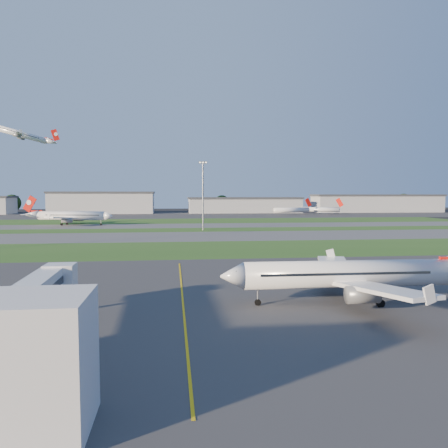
{
  "coord_description": "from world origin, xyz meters",
  "views": [
    {
      "loc": [
        3.89,
        -55.61,
        13.84
      ],
      "look_at": [
        15.19,
        41.51,
        7.0
      ],
      "focal_mm": 35.0,
      "sensor_mm": 36.0,
      "label": 1
    }
  ],
  "objects": [
    {
      "name": "tree_mid_east",
      "position": [
        40.0,
        269.0,
        6.81
      ],
      "size": [
        11.55,
        11.55,
        12.6
      ],
      "color": "black",
      "rests_on": "ground"
    },
    {
      "name": "taxiway_b",
      "position": [
        0.0,
        132.0,
        0.01
      ],
      "size": [
        300.0,
        26.0,
        0.01
      ],
      "primitive_type": "cube",
      "color": "#515154",
      "rests_on": "ground"
    },
    {
      "name": "grass_strip_a",
      "position": [
        0.0,
        52.0,
        0.01
      ],
      "size": [
        300.0,
        34.0,
        0.01
      ],
      "primitive_type": "cube",
      "color": "#2D541C",
      "rests_on": "ground"
    },
    {
      "name": "tree_mid_west",
      "position": [
        -20.0,
        266.0,
        5.84
      ],
      "size": [
        9.9,
        9.9,
        10.8
      ],
      "color": "black",
      "rests_on": "ground"
    },
    {
      "name": "airliner_parked",
      "position": [
        26.1,
        -3.53,
        3.65
      ],
      "size": [
        33.28,
        28.26,
        10.39
      ],
      "rotation": [
        0.0,
        0.0,
        -0.01
      ],
      "color": "white",
      "rests_on": "ground"
    },
    {
      "name": "ground",
      "position": [
        0.0,
        0.0,
        0.0
      ],
      "size": [
        700.0,
        700.0,
        0.0
      ],
      "primitive_type": "plane",
      "color": "black",
      "rests_on": "ground"
    },
    {
      "name": "tree_east",
      "position": [
        115.0,
        267.0,
        6.16
      ],
      "size": [
        10.45,
        10.45,
        11.4
      ],
      "color": "black",
      "rests_on": "ground"
    },
    {
      "name": "mini_jet_near",
      "position": [
        79.66,
        218.05,
        3.28
      ],
      "size": [
        27.77,
        10.94,
        9.48
      ],
      "rotation": [
        0.0,
        0.0,
        0.31
      ],
      "color": "white",
      "rests_on": "ground"
    },
    {
      "name": "apron_far",
      "position": [
        0.0,
        225.0,
        0.01
      ],
      "size": [
        400.0,
        80.0,
        0.01
      ],
      "primitive_type": "cube",
      "color": "#333335",
      "rests_on": "ground"
    },
    {
      "name": "taxiway_a",
      "position": [
        0.0,
        85.0,
        0.01
      ],
      "size": [
        300.0,
        32.0,
        0.01
      ],
      "primitive_type": "cube",
      "color": "#515154",
      "rests_on": "ground"
    },
    {
      "name": "apron_near",
      "position": [
        0.0,
        0.0,
        0.01
      ],
      "size": [
        300.0,
        70.0,
        0.01
      ],
      "primitive_type": "cube",
      "color": "#333335",
      "rests_on": "ground"
    },
    {
      "name": "grass_strip_b",
      "position": [
        0.0,
        110.0,
        0.01
      ],
      "size": [
        300.0,
        18.0,
        0.01
      ],
      "primitive_type": "cube",
      "color": "#2D541C",
      "rests_on": "ground"
    },
    {
      "name": "tree_far_east",
      "position": [
        185.0,
        271.0,
        7.46
      ],
      "size": [
        12.65,
        12.65,
        13.8
      ],
      "color": "black",
      "rests_on": "ground"
    },
    {
      "name": "light_mast_centre",
      "position": [
        15.0,
        108.0,
        14.81
      ],
      "size": [
        3.2,
        0.7,
        25.8
      ],
      "color": "gray",
      "rests_on": "ground"
    },
    {
      "name": "yellow_line",
      "position": [
        5.0,
        0.0,
        0.0
      ],
      "size": [
        0.25,
        60.0,
        0.02
      ],
      "primitive_type": "cube",
      "color": "gold",
      "rests_on": "ground"
    },
    {
      "name": "hangar_far_east",
      "position": [
        155.0,
        255.0,
        6.64
      ],
      "size": [
        96.9,
        23.0,
        13.2
      ],
      "color": "#9A9CA2",
      "rests_on": "ground"
    },
    {
      "name": "hangar_east",
      "position": [
        55.0,
        255.0,
        5.64
      ],
      "size": [
        81.6,
        23.0,
        11.2
      ],
      "color": "#9A9CA2",
      "rests_on": "ground"
    },
    {
      "name": "airliner_departing",
      "position": [
        -79.67,
        200.8,
        46.64
      ],
      "size": [
        33.98,
        28.65,
        10.63
      ],
      "rotation": [
        0.0,
        0.0,
        0.14
      ],
      "color": "white"
    },
    {
      "name": "tree_west",
      "position": [
        -110.0,
        270.0,
        7.14
      ],
      "size": [
        12.1,
        12.1,
        13.2
      ],
      "color": "black",
      "rests_on": "ground"
    },
    {
      "name": "jet_bridge",
      "position": [
        -9.81,
        -15.24,
        4.01
      ],
      "size": [
        4.2,
        26.9,
        6.2
      ],
      "color": "silver",
      "rests_on": "ground"
    },
    {
      "name": "airliner_taxiing",
      "position": [
        -40.51,
        140.99,
        4.1
      ],
      "size": [
        36.99,
        31.06,
        11.67
      ],
      "rotation": [
        0.0,
        0.0,
        2.94
      ],
      "color": "white",
      "rests_on": "ground"
    },
    {
      "name": "mini_jet_far",
      "position": [
        101.09,
        225.81,
        3.28
      ],
      "size": [
        25.55,
        15.97,
        9.48
      ],
      "rotation": [
        0.0,
        0.0,
        -0.53
      ],
      "color": "white",
      "rests_on": "ground"
    },
    {
      "name": "grass_strip_c",
      "position": [
        0.0,
        165.0,
        0.01
      ],
      "size": [
        300.0,
        40.0,
        0.01
      ],
      "primitive_type": "cube",
      "color": "#2D541C",
      "rests_on": "ground"
    },
    {
      "name": "hangar_west",
      "position": [
        -45.0,
        255.0,
        7.64
      ],
      "size": [
        71.4,
        23.0,
        15.2
      ],
      "color": "#9A9CA2",
      "rests_on": "ground"
    }
  ]
}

